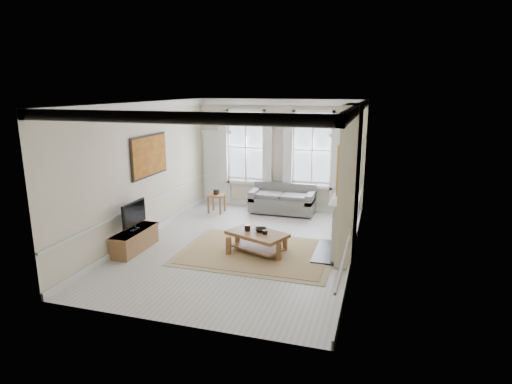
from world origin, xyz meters
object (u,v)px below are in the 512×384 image
(sofa, at_px, (283,201))
(side_table, at_px, (217,198))
(tv_stand, at_px, (135,240))
(coffee_table, at_px, (257,236))

(sofa, distance_m, side_table, 2.02)
(tv_stand, bearing_deg, coffee_table, 13.23)
(sofa, xyz_separation_m, side_table, (-1.94, -0.56, 0.09))
(side_table, bearing_deg, coffee_table, -53.01)
(coffee_table, distance_m, tv_stand, 2.87)
(side_table, bearing_deg, tv_stand, -100.71)
(coffee_table, bearing_deg, sofa, 115.26)
(sofa, height_order, tv_stand, sofa)
(sofa, height_order, side_table, sofa)
(coffee_table, height_order, tv_stand, coffee_table)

